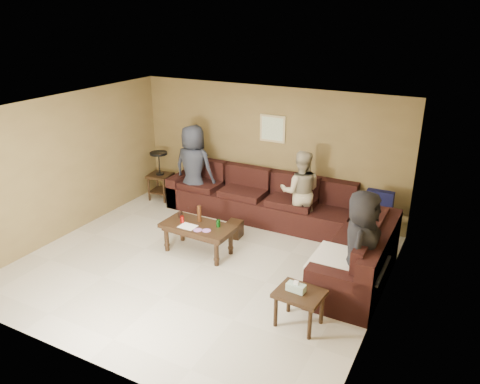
{
  "coord_description": "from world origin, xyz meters",
  "views": [
    {
      "loc": [
        3.59,
        -5.53,
        3.85
      ],
      "look_at": [
        0.25,
        0.85,
        1.0
      ],
      "focal_mm": 35.0,
      "sensor_mm": 36.0,
      "label": 1
    }
  ],
  "objects_px": {
    "end_table_left": "(160,175)",
    "person_left": "(194,168)",
    "person_middle": "(300,192)",
    "coffee_table": "(198,229)",
    "side_table_right": "(299,297)",
    "person_right": "(361,248)",
    "waste_bin": "(235,229)",
    "sectional_sofa": "(285,220)"
  },
  "relations": [
    {
      "from": "end_table_left",
      "to": "person_left",
      "type": "relative_size",
      "value": 0.6
    },
    {
      "from": "person_middle",
      "to": "person_left",
      "type": "bearing_deg",
      "value": -20.03
    },
    {
      "from": "coffee_table",
      "to": "end_table_left",
      "type": "bearing_deg",
      "value": 140.49
    },
    {
      "from": "coffee_table",
      "to": "side_table_right",
      "type": "distance_m",
      "value": 2.42
    },
    {
      "from": "person_middle",
      "to": "person_right",
      "type": "relative_size",
      "value": 0.93
    },
    {
      "from": "coffee_table",
      "to": "person_right",
      "type": "relative_size",
      "value": 0.75
    },
    {
      "from": "end_table_left",
      "to": "waste_bin",
      "type": "xyz_separation_m",
      "value": [
        2.26,
        -0.86,
        -0.39
      ]
    },
    {
      "from": "person_right",
      "to": "side_table_right",
      "type": "bearing_deg",
      "value": 147.24
    },
    {
      "from": "end_table_left",
      "to": "person_right",
      "type": "bearing_deg",
      "value": -20.73
    },
    {
      "from": "coffee_table",
      "to": "end_table_left",
      "type": "xyz_separation_m",
      "value": [
        -1.99,
        1.64,
        0.12
      ]
    },
    {
      "from": "person_right",
      "to": "person_middle",
      "type": "bearing_deg",
      "value": 38.61
    },
    {
      "from": "waste_bin",
      "to": "person_right",
      "type": "height_order",
      "value": "person_right"
    },
    {
      "from": "waste_bin",
      "to": "side_table_right",
      "type": "bearing_deg",
      "value": -43.7
    },
    {
      "from": "side_table_right",
      "to": "person_middle",
      "type": "distance_m",
      "value": 2.81
    },
    {
      "from": "end_table_left",
      "to": "person_right",
      "type": "distance_m",
      "value": 5.02
    },
    {
      "from": "waste_bin",
      "to": "person_right",
      "type": "xyz_separation_m",
      "value": [
        2.43,
        -0.92,
        0.67
      ]
    },
    {
      "from": "side_table_right",
      "to": "person_left",
      "type": "relative_size",
      "value": 0.37
    },
    {
      "from": "sectional_sofa",
      "to": "coffee_table",
      "type": "xyz_separation_m",
      "value": [
        -1.08,
        -1.19,
        0.1
      ]
    },
    {
      "from": "end_table_left",
      "to": "person_middle",
      "type": "distance_m",
      "value": 3.19
    },
    {
      "from": "person_left",
      "to": "person_right",
      "type": "xyz_separation_m",
      "value": [
        3.77,
        -1.69,
        -0.05
      ]
    },
    {
      "from": "sectional_sofa",
      "to": "waste_bin",
      "type": "distance_m",
      "value": 0.92
    },
    {
      "from": "end_table_left",
      "to": "person_right",
      "type": "xyz_separation_m",
      "value": [
        4.69,
        -1.78,
        0.28
      ]
    },
    {
      "from": "sectional_sofa",
      "to": "waste_bin",
      "type": "height_order",
      "value": "sectional_sofa"
    },
    {
      "from": "sectional_sofa",
      "to": "coffee_table",
      "type": "bearing_deg",
      "value": -132.05
    },
    {
      "from": "side_table_right",
      "to": "person_left",
      "type": "height_order",
      "value": "person_left"
    },
    {
      "from": "coffee_table",
      "to": "person_middle",
      "type": "height_order",
      "value": "person_middle"
    },
    {
      "from": "side_table_right",
      "to": "person_right",
      "type": "relative_size",
      "value": 0.39
    },
    {
      "from": "person_right",
      "to": "person_left",
      "type": "bearing_deg",
      "value": 63.0
    },
    {
      "from": "end_table_left",
      "to": "coffee_table",
      "type": "bearing_deg",
      "value": -39.51
    },
    {
      "from": "coffee_table",
      "to": "waste_bin",
      "type": "height_order",
      "value": "coffee_table"
    },
    {
      "from": "side_table_right",
      "to": "waste_bin",
      "type": "bearing_deg",
      "value": 136.3
    },
    {
      "from": "sectional_sofa",
      "to": "person_right",
      "type": "height_order",
      "value": "person_right"
    },
    {
      "from": "coffee_table",
      "to": "waste_bin",
      "type": "bearing_deg",
      "value": 71.0
    },
    {
      "from": "side_table_right",
      "to": "person_right",
      "type": "height_order",
      "value": "person_right"
    },
    {
      "from": "person_middle",
      "to": "end_table_left",
      "type": "bearing_deg",
      "value": -21.8
    },
    {
      "from": "coffee_table",
      "to": "person_middle",
      "type": "xyz_separation_m",
      "value": [
        1.19,
        1.57,
        0.34
      ]
    },
    {
      "from": "coffee_table",
      "to": "side_table_right",
      "type": "relative_size",
      "value": 1.93
    },
    {
      "from": "end_table_left",
      "to": "waste_bin",
      "type": "height_order",
      "value": "end_table_left"
    },
    {
      "from": "coffee_table",
      "to": "side_table_right",
      "type": "xyz_separation_m",
      "value": [
        2.18,
        -1.04,
        -0.0
      ]
    },
    {
      "from": "person_left",
      "to": "sectional_sofa",
      "type": "bearing_deg",
      "value": 168.03
    },
    {
      "from": "person_left",
      "to": "person_right",
      "type": "bearing_deg",
      "value": 153.4
    },
    {
      "from": "waste_bin",
      "to": "person_right",
      "type": "relative_size",
      "value": 0.18
    }
  ]
}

